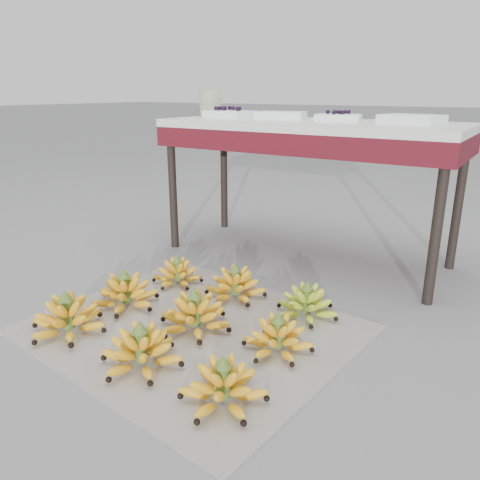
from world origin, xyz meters
The scene contains 17 objects.
ground centered at (0.00, 0.00, 0.00)m, with size 60.00×60.00×0.00m, color slate.
newspaper_mat centered at (0.11, -0.06, 0.00)m, with size 1.25×1.05×0.01m, color white.
bunch_front_left centered at (-0.29, -0.36, 0.07)m, with size 0.32×0.32×0.19m.
bunch_front_center centered at (0.14, -0.38, 0.07)m, with size 0.30×0.30×0.18m.
bunch_front_right centered at (0.50, -0.39, 0.06)m, with size 0.37×0.37×0.17m.
bunch_mid_left centered at (-0.27, -0.06, 0.07)m, with size 0.35×0.35×0.18m.
bunch_mid_center centered at (0.13, -0.06, 0.07)m, with size 0.35×0.35×0.18m.
bunch_mid_right centered at (0.49, -0.02, 0.06)m, with size 0.34×0.34×0.16m.
bunch_back_left centered at (-0.25, 0.27, 0.06)m, with size 0.32×0.32×0.15m.
bunch_back_center centered at (0.09, 0.29, 0.06)m, with size 0.31×0.31×0.17m.
bunch_back_right centered at (0.46, 0.30, 0.06)m, with size 0.30×0.30×0.17m.
vendor_table centered at (0.10, 1.01, 0.70)m, with size 1.64×0.66×0.79m.
tray_far_left centered at (-0.41, 0.99, 0.81)m, with size 0.29×0.22×0.07m.
tray_left centered at (-0.09, 1.04, 0.81)m, with size 0.31×0.26×0.04m.
tray_right centered at (0.26, 1.04, 0.81)m, with size 0.26×0.22×0.06m.
tray_far_right centered at (0.64, 1.04, 0.81)m, with size 0.31×0.25×0.04m.
glass_jar centered at (-0.60, 1.05, 0.87)m, with size 0.13×0.13×0.17m, color beige.
Camera 1 is at (1.22, -1.40, 0.94)m, focal length 35.00 mm.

